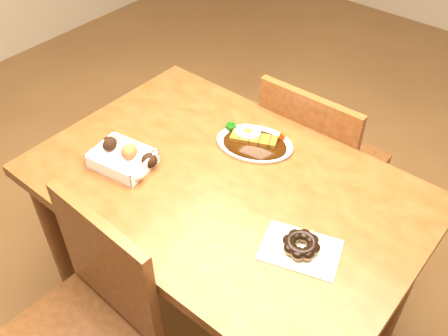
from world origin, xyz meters
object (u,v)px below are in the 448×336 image
Objects in this scene: pon_de_ring at (301,245)px; chair_near at (84,331)px; table at (226,204)px; katsu_curry_plate at (254,141)px; chair_far at (316,163)px; donut_box at (122,158)px.

chair_near is at bearing -132.57° from pon_de_ring.
chair_near reaches higher than pon_de_ring.
table is 0.23m from katsu_curry_plate.
chair_far is at bearing 86.43° from table.
katsu_curry_plate is at bearing 88.12° from chair_near.
table is 1.38× the size of chair_far.
table is at bearing 167.08° from pon_de_ring.
chair_near is 2.89× the size of katsu_curry_plate.
table is 0.56m from chair_far.
donut_box reaches higher than katsu_curry_plate.
table is 4.92× the size of pon_de_ring.
pon_de_ring is at bearing 6.60° from donut_box.
katsu_curry_plate is 0.43m from donut_box.
chair_far is 0.45m from katsu_curry_plate.
chair_near is 0.53m from donut_box.
katsu_curry_plate reaches higher than pon_de_ring.
table is at bearing 25.72° from donut_box.
donut_box is 0.63m from pon_de_ring.
chair_far reaches higher than donut_box.
chair_far is 0.73m from pon_de_ring.
chair_near reaches higher than table.
chair_far is 3.88× the size of donut_box.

